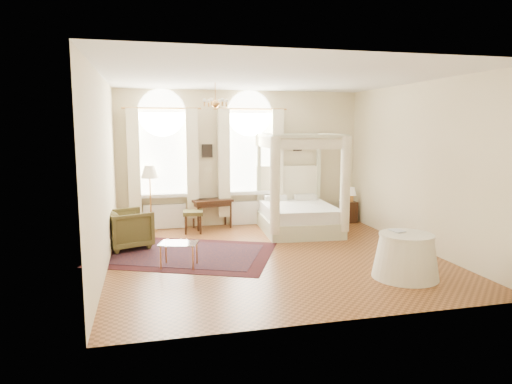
% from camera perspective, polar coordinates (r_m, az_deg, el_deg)
% --- Properties ---
extents(ground, '(6.00, 6.00, 0.00)m').
position_cam_1_polar(ground, '(8.71, 2.25, -8.02)').
color(ground, brown).
rests_on(ground, ground).
extents(room_walls, '(6.00, 6.00, 6.00)m').
position_cam_1_polar(room_walls, '(8.38, 2.33, 5.10)').
color(room_walls, beige).
rests_on(room_walls, ground).
extents(window_left, '(1.62, 0.27, 3.29)m').
position_cam_1_polar(window_left, '(10.97, -11.49, 3.08)').
color(window_left, white).
rests_on(window_left, room_walls).
extents(window_right, '(1.62, 0.27, 3.29)m').
position_cam_1_polar(window_right, '(11.24, -0.71, 3.36)').
color(window_right, white).
rests_on(window_right, room_walls).
extents(chandelier, '(0.51, 0.45, 0.50)m').
position_cam_1_polar(chandelier, '(9.36, -5.10, 11.07)').
color(chandelier, '#C78B42').
rests_on(chandelier, room_walls).
extents(wall_pictures, '(2.54, 0.03, 0.39)m').
position_cam_1_polar(wall_pictures, '(11.28, -1.39, 5.43)').
color(wall_pictures, black).
rests_on(wall_pictures, room_walls).
extents(canopy_bed, '(1.86, 2.22, 2.27)m').
position_cam_1_polar(canopy_bed, '(10.66, 5.34, -2.20)').
color(canopy_bed, beige).
rests_on(canopy_bed, ground).
extents(nightstand, '(0.40, 0.36, 0.53)m').
position_cam_1_polar(nightstand, '(11.91, 11.46, -2.46)').
color(nightstand, '#3A1E10').
rests_on(nightstand, ground).
extents(nightstand_lamp, '(0.25, 0.25, 0.37)m').
position_cam_1_polar(nightstand_lamp, '(11.84, 11.85, -0.03)').
color(nightstand_lamp, '#C78B42').
rests_on(nightstand_lamp, nightstand).
extents(writing_desk, '(1.01, 0.66, 0.70)m').
position_cam_1_polar(writing_desk, '(11.00, -5.52, -1.44)').
color(writing_desk, '#3A1E10').
rests_on(writing_desk, ground).
extents(laptop, '(0.35, 0.29, 0.02)m').
position_cam_1_polar(laptop, '(10.99, -6.55, -0.87)').
color(laptop, black).
rests_on(laptop, writing_desk).
extents(stool, '(0.49, 0.49, 0.51)m').
position_cam_1_polar(stool, '(10.58, -7.89, -2.81)').
color(stool, '#4C4620').
rests_on(stool, ground).
extents(armchair, '(1.10, 1.09, 0.78)m').
position_cam_1_polar(armchair, '(9.53, -15.75, -4.48)').
color(armchair, '#4A421F').
rests_on(armchair, ground).
extents(coffee_table, '(0.74, 0.61, 0.44)m').
position_cam_1_polar(coffee_table, '(8.06, -9.62, -6.54)').
color(coffee_table, white).
rests_on(coffee_table, ground).
extents(floor_lamp, '(0.40, 0.40, 1.55)m').
position_cam_1_polar(floor_lamp, '(10.80, -13.14, 2.06)').
color(floor_lamp, '#C78B42').
rests_on(floor_lamp, ground).
extents(oriental_rug, '(3.85, 3.38, 0.01)m').
position_cam_1_polar(oriental_rug, '(8.92, -8.64, -7.66)').
color(oriental_rug, '#390D10').
rests_on(oriental_rug, ground).
extents(side_table, '(1.06, 1.06, 0.72)m').
position_cam_1_polar(side_table, '(7.81, 18.20, -7.62)').
color(side_table, white).
rests_on(side_table, ground).
extents(book, '(0.21, 0.27, 0.02)m').
position_cam_1_polar(book, '(7.78, 16.71, -4.74)').
color(book, black).
rests_on(book, side_table).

